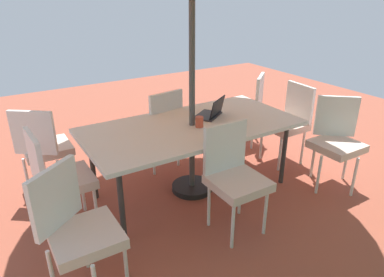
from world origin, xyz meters
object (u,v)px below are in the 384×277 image
at_px(dining_table, 192,129).
at_px(cup, 199,122).
at_px(chair_southwest, 248,105).
at_px(chair_southeast, 44,145).
at_px(chair_north, 234,174).
at_px(chair_south, 160,125).
at_px(chair_northwest, 336,138).
at_px(chair_northeast, 77,227).
at_px(chair_west, 288,120).
at_px(laptop, 211,113).
at_px(chair_east, 57,176).

height_order(dining_table, cup, cup).
bearing_deg(chair_southwest, chair_southeast, -41.71).
xyz_separation_m(chair_north, chair_south, (0.02, -1.40, 0.00)).
distance_m(chair_northwest, chair_northeast, 2.80).
distance_m(chair_west, chair_southwest, 0.70).
distance_m(chair_west, laptop, 1.12).
bearing_deg(chair_west, chair_southeast, -101.94).
xyz_separation_m(chair_west, cup, (1.35, 0.08, 0.27)).
bearing_deg(dining_table, chair_southwest, -152.66).
relative_size(chair_north, chair_east, 1.00).
height_order(chair_west, chair_northeast, same).
bearing_deg(chair_northeast, dining_table, -8.42).
height_order(dining_table, chair_east, chair_east).
height_order(dining_table, chair_northeast, chair_northeast).
xyz_separation_m(chair_east, laptop, (-1.65, -0.06, 0.26)).
height_order(dining_table, chair_south, chair_south).
relative_size(chair_east, cup, 9.07).
bearing_deg(chair_south, chair_southeast, -13.05).
relative_size(chair_southwest, laptop, 2.44).
bearing_deg(chair_west, cup, -82.49).
distance_m(chair_south, laptop, 0.72).
distance_m(chair_north, chair_southeast, 1.99).
distance_m(chair_west, chair_northeast, 2.87).
height_order(chair_north, laptop, laptop).
height_order(chair_northeast, laptop, laptop).
bearing_deg(cup, chair_northwest, 156.22).
distance_m(chair_west, chair_south, 1.58).
xyz_separation_m(chair_northwest, chair_northeast, (2.80, 0.06, 0.00)).
distance_m(chair_north, chair_northeast, 1.38).
xyz_separation_m(chair_northeast, chair_east, (-0.05, -0.79, 0.00)).
bearing_deg(chair_southwest, chair_northwest, 53.53).
distance_m(chair_west, chair_southeast, 2.82).
relative_size(chair_northeast, chair_southeast, 1.00).
bearing_deg(cup, chair_southeast, -32.45).
xyz_separation_m(chair_south, chair_northwest, (-1.44, 1.36, 0.00)).
bearing_deg(chair_west, dining_table, -86.35).
bearing_deg(chair_north, chair_northeast, -178.57).
bearing_deg(chair_north, chair_east, 150.35).
relative_size(chair_north, chair_southeast, 1.00).
distance_m(chair_north, cup, 0.70).
height_order(dining_table, chair_west, chair_west).
relative_size(dining_table, cup, 20.31).
relative_size(chair_northwest, cup, 9.07).
bearing_deg(chair_south, cup, 86.87).
height_order(chair_south, chair_northwest, same).
xyz_separation_m(chair_southeast, laptop, (-1.62, 0.68, 0.26)).
relative_size(chair_southwest, chair_northeast, 1.00).
distance_m(dining_table, laptop, 0.33).
bearing_deg(chair_northeast, chair_west, -21.91).
bearing_deg(chair_northeast, chair_east, 49.81).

